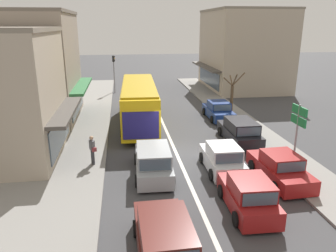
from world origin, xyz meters
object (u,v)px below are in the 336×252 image
at_px(wagon_adjacent_lane_trail, 165,241).
at_px(parked_sedan_kerb_third, 218,111).
at_px(parked_wagon_kerb_second, 240,132).
at_px(pedestrian_with_handbag_near, 92,148).
at_px(hatchback_behind_bus_near, 222,159).
at_px(wagon_adjacent_lane_lead, 153,162).
at_px(traffic_light_downstreet, 114,68).
at_px(hatchback_queue_far_back, 248,196).
at_px(parked_sedan_kerb_front, 280,168).
at_px(city_bus, 139,101).
at_px(directional_road_sign, 298,122).
at_px(street_tree_right, 232,97).

distance_m(wagon_adjacent_lane_trail, parked_sedan_kerb_third, 17.71).
relative_size(parked_wagon_kerb_second, pedestrian_with_handbag_near, 2.77).
bearing_deg(hatchback_behind_bus_near, wagon_adjacent_lane_trail, -121.33).
xyz_separation_m(wagon_adjacent_lane_lead, traffic_light_downstreet, (-2.26, 22.14, 2.11)).
distance_m(traffic_light_downstreet, pedestrian_with_handbag_near, 20.70).
height_order(hatchback_queue_far_back, wagon_adjacent_lane_trail, wagon_adjacent_lane_trail).
height_order(hatchback_behind_bus_near, parked_wagon_kerb_second, parked_wagon_kerb_second).
xyz_separation_m(hatchback_queue_far_back, parked_wagon_kerb_second, (2.58, 8.15, 0.04)).
distance_m(parked_sedan_kerb_front, pedestrian_with_handbag_near, 9.86).
bearing_deg(parked_wagon_kerb_second, wagon_adjacent_lane_lead, -146.13).
xyz_separation_m(city_bus, wagon_adjacent_lane_lead, (0.18, -9.17, -1.14)).
relative_size(hatchback_queue_far_back, wagon_adjacent_lane_trail, 0.83).
xyz_separation_m(parked_wagon_kerb_second, parked_sedan_kerb_third, (0.24, 5.76, -0.08)).
bearing_deg(parked_wagon_kerb_second, directional_road_sign, -72.97).
bearing_deg(hatchback_behind_bus_near, traffic_light_downstreet, 104.95).
bearing_deg(parked_wagon_kerb_second, pedestrian_with_handbag_near, -164.45).
xyz_separation_m(hatchback_behind_bus_near, pedestrian_with_handbag_near, (-6.85, 1.60, 0.36)).
distance_m(traffic_light_downstreet, directional_road_sign, 24.57).
xyz_separation_m(hatchback_queue_far_back, street_tree_right, (3.94, 13.92, 1.09)).
bearing_deg(directional_road_sign, pedestrian_with_handbag_near, 169.82).
xyz_separation_m(city_bus, street_tree_right, (7.70, 0.74, -0.08)).
xyz_separation_m(parked_wagon_kerb_second, pedestrian_with_handbag_near, (-9.34, -2.60, 0.32)).
relative_size(hatchback_queue_far_back, street_tree_right, 0.98).
xyz_separation_m(city_bus, wagon_adjacent_lane_trail, (-0.07, -15.69, -1.14)).
xyz_separation_m(parked_wagon_kerb_second, traffic_light_downstreet, (-8.42, 18.01, 2.11)).
distance_m(wagon_adjacent_lane_lead, hatchback_queue_far_back, 5.38).
relative_size(parked_sedan_kerb_front, street_tree_right, 1.12).
xyz_separation_m(city_bus, parked_sedan_kerb_front, (6.36, -10.70, -1.22)).
xyz_separation_m(street_tree_right, pedestrian_with_handbag_near, (-10.70, -8.37, -0.73)).
height_order(wagon_adjacent_lane_lead, pedestrian_with_handbag_near, pedestrian_with_handbag_near).
bearing_deg(hatchback_queue_far_back, parked_sedan_kerb_third, 78.53).
distance_m(city_bus, wagon_adjacent_lane_trail, 15.73).
height_order(directional_road_sign, street_tree_right, street_tree_right).
relative_size(wagon_adjacent_lane_lead, parked_sedan_kerb_front, 1.07).
bearing_deg(pedestrian_with_handbag_near, parked_sedan_kerb_third, 41.09).
height_order(wagon_adjacent_lane_trail, street_tree_right, street_tree_right).
bearing_deg(directional_road_sign, hatchback_queue_far_back, -137.58).
bearing_deg(hatchback_behind_bus_near, directional_road_sign, -4.75).
height_order(wagon_adjacent_lane_lead, hatchback_behind_bus_near, wagon_adjacent_lane_lead).
bearing_deg(wagon_adjacent_lane_trail, parked_sedan_kerb_third, 67.92).
xyz_separation_m(city_bus, parked_wagon_kerb_second, (6.34, -5.03, -1.14)).
xyz_separation_m(wagon_adjacent_lane_lead, parked_sedan_kerb_third, (6.40, 9.89, -0.08)).
distance_m(wagon_adjacent_lane_lead, traffic_light_downstreet, 22.35).
bearing_deg(wagon_adjacent_lane_lead, hatchback_queue_far_back, -48.26).
height_order(hatchback_behind_bus_near, directional_road_sign, directional_road_sign).
bearing_deg(pedestrian_with_handbag_near, city_bus, 68.53).
height_order(city_bus, wagon_adjacent_lane_lead, city_bus).
bearing_deg(wagon_adjacent_lane_lead, parked_sedan_kerb_front, -13.94).
distance_m(city_bus, traffic_light_downstreet, 13.17).
xyz_separation_m(hatchback_queue_far_back, wagon_adjacent_lane_trail, (-3.84, -2.50, 0.04)).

